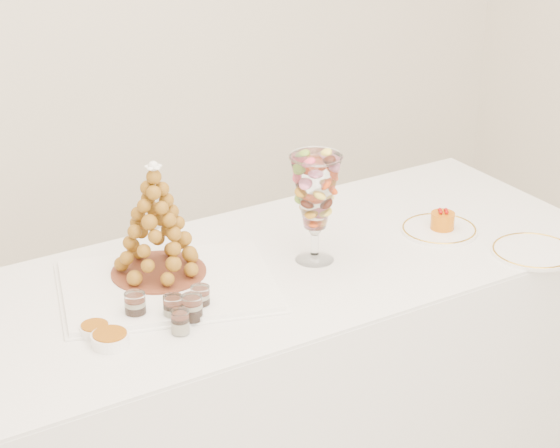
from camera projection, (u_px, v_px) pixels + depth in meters
buffet_table at (269, 383)px, 3.40m from camera, size 2.16×0.96×0.80m
lace_tray at (168, 286)px, 3.10m from camera, size 0.68×0.57×0.02m
macaron_vase at (315, 193)px, 3.19m from camera, size 0.15×0.15×0.33m
cake_plate at (439, 230)px, 3.46m from camera, size 0.24×0.24×0.01m
spare_plate at (534, 252)px, 3.32m from camera, size 0.26×0.26×0.01m
verrine_a at (135, 306)px, 2.93m from camera, size 0.07×0.07×0.08m
verrine_b at (173, 309)px, 2.93m from camera, size 0.06×0.06×0.07m
verrine_c at (200, 299)px, 2.98m from camera, size 0.06×0.06×0.07m
verrine_d at (180, 322)px, 2.87m from camera, size 0.06×0.06×0.07m
verrine_e at (192, 309)px, 2.92m from camera, size 0.07×0.07×0.08m
ramekin_back at (95, 330)px, 2.87m from camera, size 0.08×0.08×0.03m
ramekin_front at (110, 340)px, 2.82m from camera, size 0.10×0.10×0.03m
croquembouche at (156, 220)px, 3.09m from camera, size 0.28×0.28×0.34m
mousse_cake at (443, 220)px, 3.45m from camera, size 0.08×0.08×0.07m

